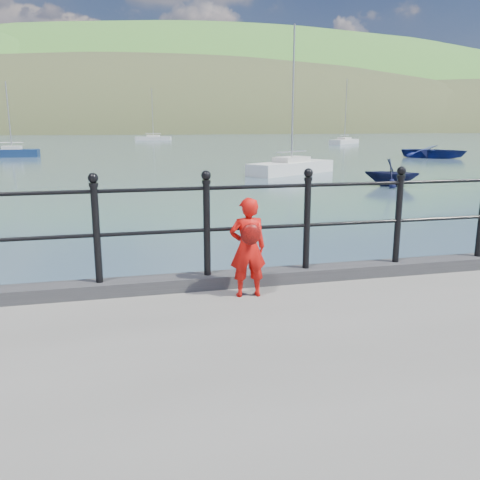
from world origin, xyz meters
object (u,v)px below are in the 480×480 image
object	(u,v)px
railing	(258,215)
launch_blue	(434,151)
sailboat_near	(291,168)
launch_navy	(392,173)
sailboat_port	(12,153)
sailboat_deep	(153,139)
sailboat_far	(344,142)
child	(248,247)

from	to	relation	value
railing	launch_blue	bearing A→B (deg)	53.16
sailboat_near	launch_navy	bearing A→B (deg)	-103.19
sailboat_port	sailboat_deep	xyz separation A→B (m)	(16.06, 47.92, 0.00)
railing	sailboat_near	bearing A→B (deg)	69.73
sailboat_far	launch_navy	bearing A→B (deg)	-153.66
sailboat_near	sailboat_deep	xyz separation A→B (m)	(-3.04, 68.89, 0.00)
launch_navy	sailboat_deep	world-z (taller)	sailboat_deep
launch_navy	sailboat_port	distance (m)	35.40
sailboat_near	child	bearing A→B (deg)	-143.03
child	sailboat_far	size ratio (longest dim) A/B	0.11
sailboat_far	sailboat_port	size ratio (longest dim) A/B	1.43
sailboat_port	sailboat_deep	size ratio (longest dim) A/B	0.71
sailboat_far	sailboat_near	size ratio (longest dim) A/B	1.13
railing	child	bearing A→B (deg)	-119.10
railing	sailboat_port	bearing A→B (deg)	103.44
launch_blue	sailboat_deep	distance (m)	61.20
child	launch_navy	world-z (taller)	child
sailboat_far	sailboat_deep	distance (m)	36.82
sailboat_deep	sailboat_near	bearing A→B (deg)	-73.09
child	sailboat_port	world-z (taller)	sailboat_port
railing	sailboat_near	xyz separation A→B (m)	(8.55, 23.15, -1.48)
sailboat_port	sailboat_near	size ratio (longest dim) A/B	0.79
launch_blue	sailboat_port	bearing A→B (deg)	122.31
sailboat_far	launch_blue	bearing A→B (deg)	-142.47
launch_navy	sailboat_port	xyz separation A→B (m)	(-21.59, 28.05, -0.31)
railing	sailboat_deep	size ratio (longest dim) A/B	1.89
launch_blue	sailboat_port	xyz separation A→B (m)	(-36.21, 9.87, -0.22)
sailboat_deep	launch_blue	bearing A→B (deg)	-56.39
railing	launch_blue	world-z (taller)	railing
child	sailboat_near	distance (m)	25.17
sailboat_far	sailboat_port	bearing A→B (deg)	166.96
launch_navy	child	bearing A→B (deg)	179.90
launch_blue	sailboat_port	world-z (taller)	sailboat_port
launch_navy	sailboat_port	bearing A→B (deg)	71.87
sailboat_far	railing	bearing A→B (deg)	-156.73
child	launch_navy	xyz separation A→B (m)	(11.27, 16.48, -0.91)
launch_navy	sailboat_far	distance (m)	55.00
railing	sailboat_far	xyz separation A→B (m)	(32.32, 66.79, -1.48)
railing	sailboat_far	bearing A→B (deg)	64.18
launch_blue	railing	bearing A→B (deg)	-169.29
child	sailboat_port	distance (m)	45.72
launch_navy	sailboat_far	bearing A→B (deg)	11.54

